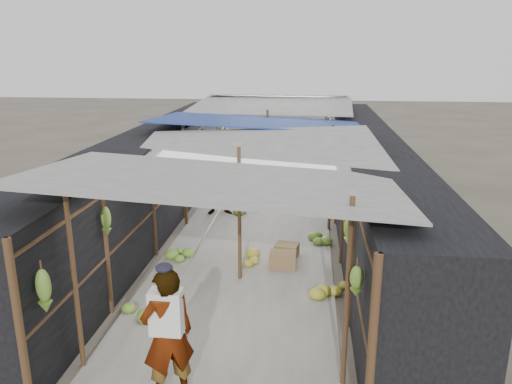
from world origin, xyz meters
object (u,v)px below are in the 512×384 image
at_px(vendor_elderly, 168,335).
at_px(shopper_blue, 223,183).
at_px(vendor_seated, 311,184).
at_px(crate_near, 287,250).
at_px(black_basin, 322,193).

height_order(vendor_elderly, shopper_blue, vendor_elderly).
distance_m(shopper_blue, vendor_seated, 2.92).
distance_m(crate_near, vendor_elderly, 4.91).
bearing_deg(vendor_seated, shopper_blue, -87.33).
bearing_deg(vendor_elderly, shopper_blue, -114.67).
distance_m(vendor_elderly, shopper_blue, 7.42).
distance_m(crate_near, shopper_blue, 3.35).
bearing_deg(crate_near, black_basin, 92.16).
distance_m(black_basin, vendor_seated, 0.64).
bearing_deg(black_basin, vendor_seated, -132.59).
bearing_deg(shopper_blue, black_basin, 27.65).
xyz_separation_m(crate_near, shopper_blue, (-1.85, 2.70, 0.74)).
height_order(black_basin, shopper_blue, shopper_blue).
relative_size(black_basin, vendor_elderly, 0.36).
relative_size(crate_near, shopper_blue, 0.27).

